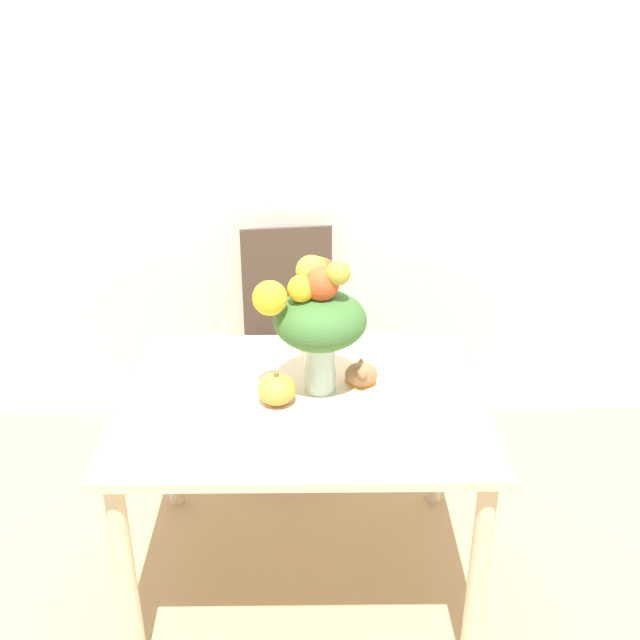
{
  "coord_description": "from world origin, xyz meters",
  "views": [
    {
      "loc": [
        0.03,
        -2.09,
        2.04
      ],
      "look_at": [
        0.06,
        0.05,
        1.0
      ],
      "focal_mm": 42.0,
      "sensor_mm": 36.0,
      "label": 1
    }
  ],
  "objects_px": {
    "pumpkin": "(277,389)",
    "turkey_figurine": "(361,371)",
    "flower_vase": "(317,315)",
    "dining_chair_near_window": "(291,341)"
  },
  "relations": [
    {
      "from": "dining_chair_near_window",
      "to": "turkey_figurine",
      "type": "bearing_deg",
      "value": -78.26
    },
    {
      "from": "pumpkin",
      "to": "turkey_figurine",
      "type": "bearing_deg",
      "value": 23.62
    },
    {
      "from": "pumpkin",
      "to": "dining_chair_near_window",
      "type": "height_order",
      "value": "dining_chair_near_window"
    },
    {
      "from": "flower_vase",
      "to": "turkey_figurine",
      "type": "height_order",
      "value": "flower_vase"
    },
    {
      "from": "pumpkin",
      "to": "dining_chair_near_window",
      "type": "xyz_separation_m",
      "value": [
        0.02,
        0.89,
        -0.29
      ]
    },
    {
      "from": "flower_vase",
      "to": "pumpkin",
      "type": "relative_size",
      "value": 3.77
    },
    {
      "from": "pumpkin",
      "to": "turkey_figurine",
      "type": "xyz_separation_m",
      "value": [
        0.28,
        0.12,
        -0.01
      ]
    },
    {
      "from": "flower_vase",
      "to": "turkey_figurine",
      "type": "bearing_deg",
      "value": 11.87
    },
    {
      "from": "flower_vase",
      "to": "dining_chair_near_window",
      "type": "relative_size",
      "value": 0.47
    },
    {
      "from": "turkey_figurine",
      "to": "dining_chair_near_window",
      "type": "distance_m",
      "value": 0.85
    }
  ]
}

